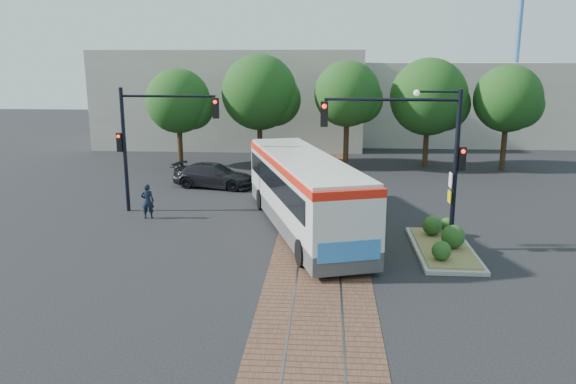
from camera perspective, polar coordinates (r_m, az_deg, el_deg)
name	(u,v)px	position (r m, az deg, el deg)	size (l,w,h in m)	color
ground	(320,240)	(23.26, 3.28, -4.92)	(120.00, 120.00, 0.00)	black
trackbed	(321,214)	(27.09, 3.41, -2.27)	(3.60, 40.00, 0.02)	brown
tree_row	(343,96)	(38.60, 5.57, 9.65)	(26.40, 5.60, 7.67)	#382314
warehouses	(320,99)	(50.96, 3.23, 9.40)	(40.00, 13.00, 8.00)	#ADA899
crane	(520,20)	(58.95, 22.48, 15.86)	(8.00, 0.50, 18.00)	#3F72B2
city_bus	(303,189)	(24.25, 1.57, 0.28)	(6.01, 12.28, 3.23)	#414144
traffic_island	(444,242)	(22.77, 15.52, -4.94)	(2.20, 5.20, 1.13)	gray
signal_pole_main	(424,144)	(21.82, 13.63, 4.74)	(5.49, 0.46, 6.00)	black
signal_pole_left	(147,133)	(27.68, -14.16, 5.85)	(4.99, 0.34, 6.00)	black
officer	(147,201)	(26.99, -14.09, -0.90)	(0.60, 0.40, 1.65)	black
parked_car	(214,175)	(32.94, -7.54, 1.69)	(1.96, 4.82, 1.40)	black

